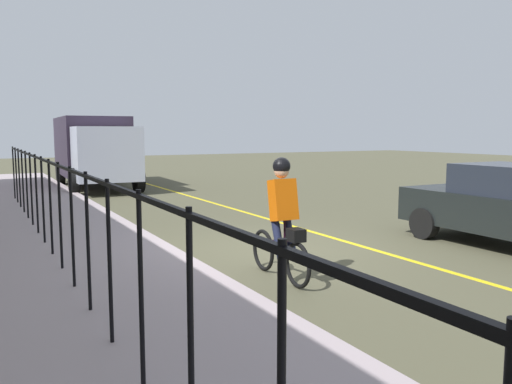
# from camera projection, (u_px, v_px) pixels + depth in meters

# --- Properties ---
(ground_plane) EXTENTS (80.00, 80.00, 0.00)m
(ground_plane) POSITION_uv_depth(u_px,v_px,m) (277.00, 250.00, 9.72)
(ground_plane) COLOR #4D4B36
(lane_line_centre) EXTENTS (36.00, 0.12, 0.01)m
(lane_line_centre) POSITION_uv_depth(u_px,v_px,m) (345.00, 241.00, 10.48)
(lane_line_centre) COLOR yellow
(lane_line_centre) RESTS_ON ground
(sidewalk) EXTENTS (40.00, 3.20, 0.15)m
(sidewalk) POSITION_uv_depth(u_px,v_px,m) (89.00, 269.00, 8.09)
(sidewalk) COLOR #A29296
(sidewalk) RESTS_ON ground
(iron_fence) EXTENTS (16.91, 0.04, 1.60)m
(iron_fence) POSITION_uv_depth(u_px,v_px,m) (50.00, 190.00, 8.64)
(iron_fence) COLOR black
(iron_fence) RESTS_ON sidewalk
(cyclist_lead) EXTENTS (1.71, 0.37, 1.83)m
(cyclist_lead) POSITION_uv_depth(u_px,v_px,m) (282.00, 220.00, 7.65)
(cyclist_lead) COLOR black
(cyclist_lead) RESTS_ON ground
(box_truck_background) EXTENTS (6.80, 2.75, 2.78)m
(box_truck_background) POSITION_uv_depth(u_px,v_px,m) (94.00, 148.00, 20.61)
(box_truck_background) COLOR #2A2030
(box_truck_background) RESTS_ON ground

